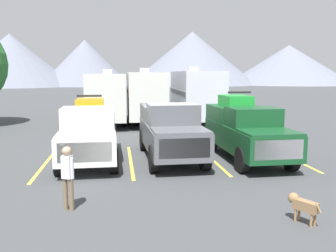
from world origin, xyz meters
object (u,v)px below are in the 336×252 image
at_px(camper_trailer_c, 196,94).
at_px(dog, 301,204).
at_px(pickup_truck_c, 245,129).
at_px(pickup_truck_a, 89,131).
at_px(camper_trailer_b, 145,94).
at_px(camper_trailer_a, 108,96).
at_px(person_b, 68,174).
at_px(pickup_truck_b, 170,129).

bearing_deg(camper_trailer_c, dog, -93.81).
bearing_deg(pickup_truck_c, dog, -98.16).
relative_size(pickup_truck_a, dog, 7.07).
height_order(pickup_truck_a, pickup_truck_c, pickup_truck_c).
xyz_separation_m(pickup_truck_a, camper_trailer_b, (2.97, 10.70, 0.81)).
bearing_deg(camper_trailer_a, pickup_truck_c, -62.19).
relative_size(pickup_truck_c, person_b, 3.49).
bearing_deg(dog, pickup_truck_c, 81.84).
xyz_separation_m(pickup_truck_c, camper_trailer_a, (-5.68, 10.76, 0.73)).
bearing_deg(camper_trailer_b, pickup_truck_b, -89.08).
height_order(pickup_truck_a, pickup_truck_b, pickup_truck_a).
bearing_deg(dog, camper_trailer_b, 97.21).
bearing_deg(pickup_truck_a, person_b, -91.52).
height_order(pickup_truck_c, camper_trailer_a, camper_trailer_a).
bearing_deg(person_b, dog, -15.93).
distance_m(camper_trailer_c, person_b, 16.74).
distance_m(pickup_truck_c, camper_trailer_b, 11.54).
xyz_separation_m(camper_trailer_a, dog, (4.74, -17.25, -1.49)).
bearing_deg(dog, pickup_truck_b, 106.65).
relative_size(pickup_truck_b, pickup_truck_c, 1.00).
height_order(camper_trailer_b, person_b, camper_trailer_b).
distance_m(camper_trailer_a, camper_trailer_b, 2.54).
xyz_separation_m(pickup_truck_b, pickup_truck_c, (2.98, -0.35, 0.02)).
distance_m(pickup_truck_b, pickup_truck_c, 3.00).
distance_m(camper_trailer_b, dog, 17.77).
bearing_deg(person_b, pickup_truck_a, 88.48).
xyz_separation_m(pickup_truck_a, dog, (5.19, -6.86, -0.73)).
distance_m(pickup_truck_a, pickup_truck_b, 3.15).
xyz_separation_m(camper_trailer_c, person_b, (-6.46, -15.40, -1.08)).
height_order(camper_trailer_a, person_b, camper_trailer_a).
xyz_separation_m(camper_trailer_a, camper_trailer_b, (2.52, 0.31, 0.05)).
height_order(pickup_truck_c, dog, pickup_truck_c).
relative_size(pickup_truck_b, camper_trailer_c, 0.69).
distance_m(pickup_truck_a, pickup_truck_c, 6.14).
relative_size(camper_trailer_a, camper_trailer_b, 0.97).
bearing_deg(pickup_truck_a, pickup_truck_c, -3.47).
relative_size(pickup_truck_b, camper_trailer_b, 0.66).
height_order(camper_trailer_a, dog, camper_trailer_a).
relative_size(camper_trailer_a, dog, 10.82).
distance_m(camper_trailer_a, person_b, 15.77).
bearing_deg(pickup_truck_b, pickup_truck_a, 179.69).
bearing_deg(dog, pickup_truck_a, 127.11).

